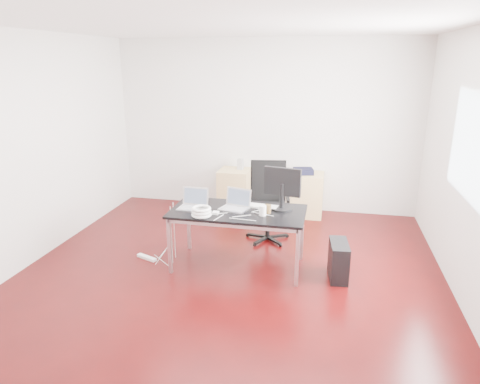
% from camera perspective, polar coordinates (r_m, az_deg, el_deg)
% --- Properties ---
extents(room_shell, '(5.00, 5.00, 5.00)m').
position_cam_1_polar(room_shell, '(4.74, -0.96, 4.45)').
color(room_shell, '#320506').
rests_on(room_shell, ground).
extents(desk, '(1.60, 0.80, 0.73)m').
position_cam_1_polar(desk, '(5.13, -0.27, -3.03)').
color(desk, black).
rests_on(desk, ground).
extents(office_chair, '(0.55, 0.57, 1.08)m').
position_cam_1_polar(office_chair, '(6.01, 3.76, -0.71)').
color(office_chair, black).
rests_on(office_chair, ground).
extents(filing_cabinet_left, '(0.50, 0.50, 0.70)m').
position_cam_1_polar(filing_cabinet_left, '(7.22, -0.73, 0.28)').
color(filing_cabinet_left, tan).
rests_on(filing_cabinet_left, ground).
extents(filing_cabinet_right, '(0.50, 0.50, 0.70)m').
position_cam_1_polar(filing_cabinet_right, '(7.06, 8.95, -0.33)').
color(filing_cabinet_right, tan).
rests_on(filing_cabinet_right, ground).
extents(pc_tower, '(0.25, 0.47, 0.44)m').
position_cam_1_polar(pc_tower, '(5.16, 12.99, -8.89)').
color(pc_tower, black).
rests_on(pc_tower, ground).
extents(wastebasket, '(0.30, 0.30, 0.28)m').
position_cam_1_polar(wastebasket, '(7.04, -0.30, -1.95)').
color(wastebasket, black).
rests_on(wastebasket, ground).
extents(power_strip, '(0.30, 0.17, 0.04)m').
position_cam_1_polar(power_strip, '(5.69, -12.34, -8.54)').
color(power_strip, white).
rests_on(power_strip, ground).
extents(laptop_left, '(0.34, 0.27, 0.23)m').
position_cam_1_polar(laptop_left, '(5.21, -6.25, -1.51)').
color(laptop_left, silver).
rests_on(laptop_left, desk).
extents(laptop_right, '(0.39, 0.33, 0.23)m').
position_cam_1_polar(laptop_right, '(5.15, -0.58, -1.64)').
color(laptop_right, silver).
rests_on(laptop_right, desk).
extents(monitor, '(0.45, 0.26, 0.51)m').
position_cam_1_polar(monitor, '(5.10, 5.65, 0.77)').
color(monitor, black).
rests_on(monitor, desk).
extents(keyboard, '(0.45, 0.19, 0.02)m').
position_cam_1_polar(keyboard, '(5.23, 2.66, -1.90)').
color(keyboard, white).
rests_on(keyboard, desk).
extents(cup_white, '(0.10, 0.10, 0.12)m').
position_cam_1_polar(cup_white, '(4.93, 3.05, -2.49)').
color(cup_white, white).
rests_on(cup_white, desk).
extents(cup_brown, '(0.10, 0.10, 0.10)m').
position_cam_1_polar(cup_brown, '(5.02, 3.71, -2.26)').
color(cup_brown, brown).
rests_on(cup_brown, desk).
extents(cable_coil, '(0.24, 0.24, 0.11)m').
position_cam_1_polar(cable_coil, '(4.93, -5.17, -2.62)').
color(cable_coil, white).
rests_on(cable_coil, desk).
extents(power_adapter, '(0.07, 0.07, 0.03)m').
position_cam_1_polar(power_adapter, '(5.00, -3.27, -2.78)').
color(power_adapter, white).
rests_on(power_adapter, desk).
extents(speaker, '(0.10, 0.10, 0.18)m').
position_cam_1_polar(speaker, '(7.13, 0.05, 3.73)').
color(speaker, '#9E9E9E').
rests_on(speaker, filing_cabinet_left).
extents(navy_garment, '(0.35, 0.30, 0.09)m').
position_cam_1_polar(navy_garment, '(6.93, 8.44, 2.77)').
color(navy_garment, black).
rests_on(navy_garment, filing_cabinet_right).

